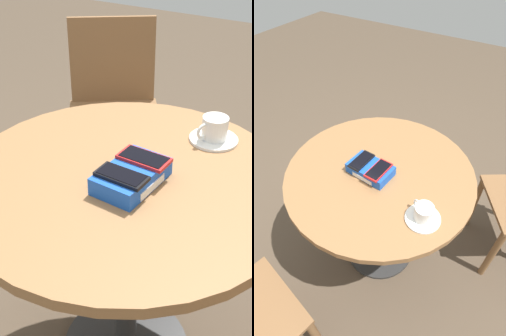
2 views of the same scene
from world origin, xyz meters
TOP-DOWN VIEW (x-y plane):
  - round_table at (0.00, 0.00)m, footprint 0.88×0.88m
  - phone_box at (-0.03, -0.03)m, footprint 0.21×0.14m
  - phone_black at (-0.08, -0.03)m, footprint 0.07×0.13m
  - phone_red at (0.02, -0.04)m, footprint 0.08×0.14m
  - saucer at (0.28, -0.13)m, footprint 0.14×0.14m
  - coffee_cup at (0.28, -0.13)m, footprint 0.10×0.08m
  - chair_far_side at (0.71, 0.46)m, footprint 0.55×0.55m

SIDE VIEW (x-z plane):
  - chair_far_side at x=0.71m, z-range 0.03..0.89m
  - round_table at x=0.00m, z-range 0.22..0.94m
  - saucer at x=0.28m, z-range 0.72..0.72m
  - phone_box at x=-0.03m, z-range 0.72..0.76m
  - coffee_cup at x=0.28m, z-range 0.72..0.79m
  - phone_red at x=0.02m, z-range 0.76..0.77m
  - phone_black at x=-0.08m, z-range 0.76..0.77m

